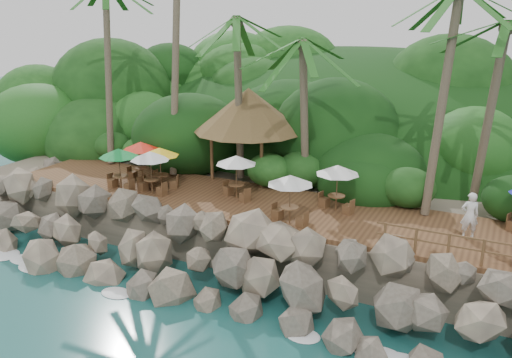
% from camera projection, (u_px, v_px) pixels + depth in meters
% --- Properties ---
extents(ground, '(140.00, 140.00, 0.00)m').
position_uv_depth(ground, '(184.00, 311.00, 19.59)').
color(ground, '#19514F').
rests_on(ground, ground).
extents(land_base, '(32.00, 25.20, 2.10)m').
position_uv_depth(land_base, '(327.00, 172.00, 32.98)').
color(land_base, gray).
rests_on(land_base, ground).
extents(jungle_hill, '(44.80, 28.00, 15.40)m').
position_uv_depth(jungle_hill, '(359.00, 159.00, 39.72)').
color(jungle_hill, '#143811').
rests_on(jungle_hill, ground).
extents(seawall, '(29.00, 4.00, 2.30)m').
position_uv_depth(seawall, '(211.00, 261.00, 20.96)').
color(seawall, gray).
rests_on(seawall, ground).
extents(terrace, '(26.00, 5.00, 0.20)m').
position_uv_depth(terrace, '(256.00, 204.00, 24.07)').
color(terrace, brown).
rests_on(terrace, land_base).
extents(jungle_foliage, '(44.00, 16.00, 12.00)m').
position_uv_depth(jungle_foliage, '(321.00, 193.00, 32.43)').
color(jungle_foliage, '#143811').
rests_on(jungle_foliage, ground).
extents(foam_line, '(25.20, 0.80, 0.06)m').
position_uv_depth(foam_line, '(189.00, 306.00, 19.83)').
color(foam_line, white).
rests_on(foam_line, ground).
extents(palapa, '(5.65, 5.65, 4.60)m').
position_uv_depth(palapa, '(249.00, 110.00, 26.89)').
color(palapa, brown).
rests_on(palapa, ground).
extents(dining_clusters, '(20.36, 4.78, 2.04)m').
position_uv_depth(dining_clusters, '(262.00, 170.00, 23.02)').
color(dining_clusters, brown).
rests_on(dining_clusters, terrace).
extents(railing, '(8.30, 0.10, 1.00)m').
position_uv_depth(railing, '(501.00, 253.00, 17.56)').
color(railing, brown).
rests_on(railing, terrace).
extents(waiter, '(0.77, 0.63, 1.82)m').
position_uv_depth(waiter, '(470.00, 215.00, 20.00)').
color(waiter, white).
rests_on(waiter, terrace).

